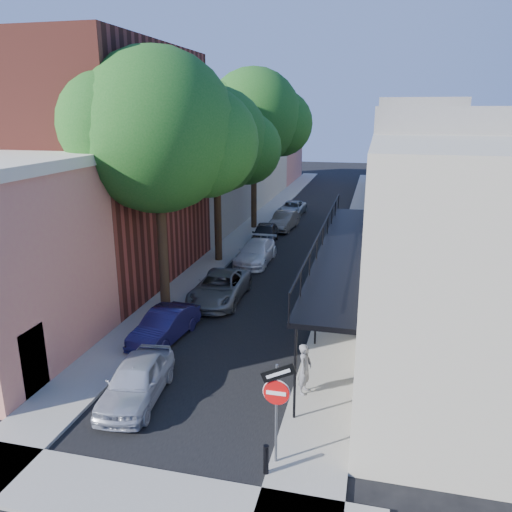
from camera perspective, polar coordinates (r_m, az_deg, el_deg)
The scene contains 20 objects.
ground at distance 14.15m, azimuth -12.33°, elevation -22.87°, with size 160.00×160.00×0.00m, color black.
road_surface at distance 41.04m, azimuth 5.93°, elevation 3.80°, with size 6.00×64.00×0.01m, color black.
sidewalk_left at distance 41.72m, azimuth 0.47°, elevation 4.17°, with size 2.00×64.00×0.12m, color gray.
sidewalk_right at distance 40.71m, azimuth 11.53°, elevation 3.53°, with size 2.00×64.00×0.12m, color gray.
sidewalk_cross at distance 13.45m, azimuth -14.36°, elevation -25.16°, with size 12.00×2.00×0.12m, color gray.
buildings_left at distance 41.32m, azimuth -7.22°, elevation 10.78°, with size 10.10×59.10×12.00m.
buildings_right at distance 39.65m, azimuth 19.17°, elevation 9.03°, with size 9.80×55.00×10.00m.
sign_post at distance 12.86m, azimuth 2.38°, elevation -15.75°, with size 0.89×0.17×2.99m.
bollard at distance 13.39m, azimuth 1.15°, elevation -22.23°, with size 0.14×0.14×0.80m, color black.
oak_near at distance 21.77m, azimuth -9.95°, elevation 13.52°, with size 7.48×6.80×11.42m.
oak_mid at distance 29.31m, azimuth -3.70°, elevation 12.78°, with size 6.60×6.00×10.20m.
oak_far at distance 37.98m, azimuth 0.52°, elevation 15.44°, with size 7.70×7.00×11.90m.
parked_car_a at distance 16.63m, azimuth -13.50°, elevation -13.65°, with size 1.60×3.97×1.35m, color #A2A7B3.
parked_car_b at distance 20.35m, azimuth -10.40°, elevation -7.82°, with size 1.32×3.80×1.25m, color #171541.
parked_car_c at distance 24.04m, azimuth -4.17°, elevation -3.62°, with size 2.23×4.84×1.34m, color slate.
parked_car_d at distance 29.85m, azimuth -0.01°, elevation 0.41°, with size 1.86×4.58×1.33m, color white.
parked_car_e at distance 34.31m, azimuth 1.01°, elevation 2.58°, with size 1.64×4.08×1.39m, color black.
parked_car_f at distance 38.44m, azimuth 3.22°, elevation 4.05°, with size 1.46×4.18×1.38m, color slate.
parked_car_g at distance 43.95m, azimuth 4.15°, elevation 5.47°, with size 1.98×4.29×1.19m, color #8D989F.
pedestrian at distance 16.31m, azimuth 5.61°, elevation -12.71°, with size 0.62×0.40×1.69m, color slate.
Camera 1 is at (5.20, -9.73, 8.87)m, focal length 35.00 mm.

